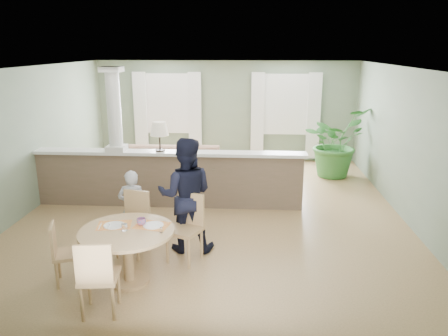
# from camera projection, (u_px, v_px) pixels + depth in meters

# --- Properties ---
(ground) EXTENTS (8.00, 8.00, 0.00)m
(ground) POSITION_uv_depth(u_px,v_px,m) (214.00, 210.00, 8.44)
(ground) COLOR tan
(ground) RESTS_ON ground
(room_shell) EXTENTS (7.02, 8.02, 2.71)m
(room_shell) POSITION_uv_depth(u_px,v_px,m) (215.00, 112.00, 8.55)
(room_shell) COLOR gray
(room_shell) RESTS_ON ground
(pony_wall) EXTENTS (5.32, 0.38, 2.70)m
(pony_wall) POSITION_uv_depth(u_px,v_px,m) (164.00, 171.00, 8.50)
(pony_wall) COLOR brown
(pony_wall) RESTS_ON ground
(sofa) EXTENTS (2.90, 1.18, 0.84)m
(sofa) POSITION_uv_depth(u_px,v_px,m) (170.00, 167.00, 9.86)
(sofa) COLOR #906A4E
(sofa) RESTS_ON ground
(houseplant) EXTENTS (1.98, 1.98, 1.67)m
(houseplant) POSITION_uv_depth(u_px,v_px,m) (335.00, 142.00, 10.49)
(houseplant) COLOR #306F2C
(houseplant) RESTS_ON ground
(dining_table) EXTENTS (1.24, 1.24, 0.85)m
(dining_table) POSITION_uv_depth(u_px,v_px,m) (128.00, 241.00, 5.72)
(dining_table) COLOR tan
(dining_table) RESTS_ON ground
(chair_far_boy) EXTENTS (0.52, 0.52, 0.96)m
(chair_far_boy) POSITION_uv_depth(u_px,v_px,m) (134.00, 220.00, 6.58)
(chair_far_boy) COLOR tan
(chair_far_boy) RESTS_ON ground
(chair_far_man) EXTENTS (0.59, 0.59, 0.99)m
(chair_far_man) POSITION_uv_depth(u_px,v_px,m) (187.00, 224.00, 6.38)
(chair_far_man) COLOR tan
(chair_far_man) RESTS_ON ground
(chair_near) EXTENTS (0.48, 0.48, 0.97)m
(chair_near) POSITION_uv_depth(u_px,v_px,m) (97.00, 275.00, 4.99)
(chair_near) COLOR tan
(chair_near) RESTS_ON ground
(chair_side) EXTENTS (0.48, 0.48, 0.84)m
(chair_side) POSITION_uv_depth(u_px,v_px,m) (63.00, 251.00, 5.73)
(chair_side) COLOR tan
(chair_side) RESTS_ON ground
(child_person) EXTENTS (0.47, 0.33, 1.22)m
(child_person) POSITION_uv_depth(u_px,v_px,m) (133.00, 208.00, 6.84)
(child_person) COLOR #A2A2A7
(child_person) RESTS_ON ground
(man_person) EXTENTS (0.89, 0.71, 1.77)m
(man_person) POSITION_uv_depth(u_px,v_px,m) (186.00, 195.00, 6.60)
(man_person) COLOR black
(man_person) RESTS_ON ground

